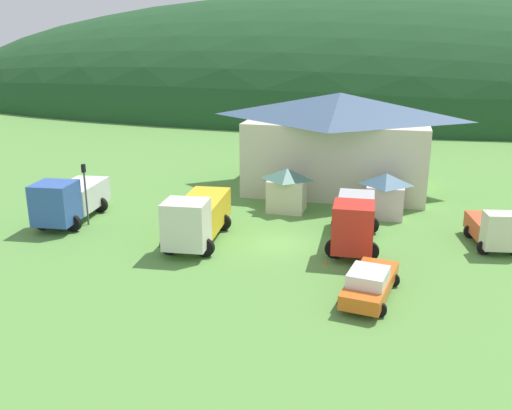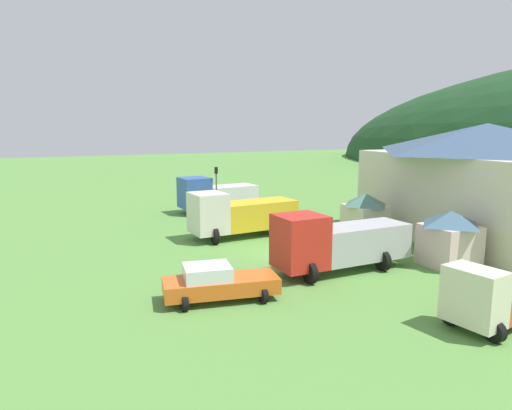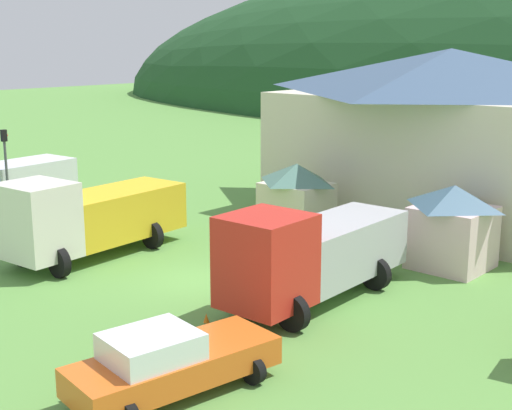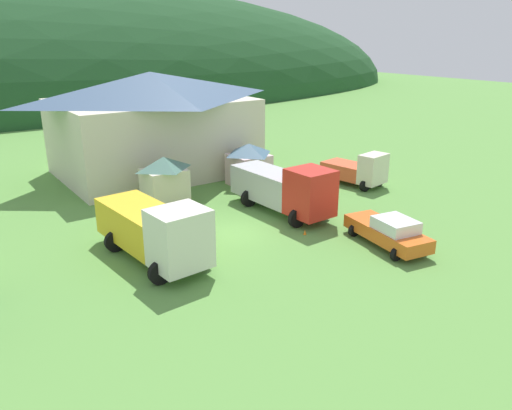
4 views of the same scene
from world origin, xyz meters
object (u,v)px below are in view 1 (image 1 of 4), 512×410
object	(u,v)px
light_truck_cream	(495,229)
traffic_light_west	(85,188)
play_shed_cream	(287,189)
heavy_rig_striped	(197,217)
play_shed_pink	(385,194)
traffic_cone_mid_row	(326,264)
service_pickup_orange	(370,283)
traffic_cone_near_pickup	(204,220)
depot_building	(338,139)
crane_truck_red	(354,219)
box_truck_blue	(69,199)

from	to	relation	value
light_truck_cream	traffic_light_west	bearing A→B (deg)	-94.49
play_shed_cream	heavy_rig_striped	size ratio (longest dim) A/B	0.41
play_shed_pink	traffic_cone_mid_row	world-z (taller)	play_shed_pink
heavy_rig_striped	service_pickup_orange	size ratio (longest dim) A/B	1.45
traffic_cone_near_pickup	traffic_cone_mid_row	size ratio (longest dim) A/B	0.97
depot_building	service_pickup_orange	bearing A→B (deg)	-79.61
heavy_rig_striped	light_truck_cream	distance (m)	17.96
play_shed_pink	traffic_light_west	size ratio (longest dim) A/B	0.74
depot_building	play_shed_pink	world-z (taller)	depot_building
traffic_cone_mid_row	depot_building	bearing A→B (deg)	94.16
crane_truck_red	traffic_cone_mid_row	xyz separation A→B (m)	(-1.24, -3.39, -1.66)
box_truck_blue	depot_building	bearing A→B (deg)	124.43
play_shed_cream	light_truck_cream	xyz separation A→B (m)	(13.50, -4.18, -0.47)
traffic_light_west	play_shed_pink	bearing A→B (deg)	19.36
crane_truck_red	traffic_light_west	world-z (taller)	traffic_light_west
depot_building	service_pickup_orange	size ratio (longest dim) A/B	2.86
traffic_cone_near_pickup	service_pickup_orange	bearing A→B (deg)	-38.78
play_shed_pink	play_shed_cream	bearing A→B (deg)	-176.09
box_truck_blue	light_truck_cream	xyz separation A→B (m)	(27.38, 1.91, -0.46)
heavy_rig_striped	traffic_cone_near_pickup	size ratio (longest dim) A/B	14.39
play_shed_cream	traffic_cone_mid_row	xyz separation A→B (m)	(4.05, -9.31, -1.64)
play_shed_pink	heavy_rig_striped	size ratio (longest dim) A/B	0.40
depot_building	light_truck_cream	bearing A→B (deg)	-48.14
light_truck_cream	heavy_rig_striped	bearing A→B (deg)	-88.04
traffic_cone_mid_row	heavy_rig_striped	bearing A→B (deg)	168.60
depot_building	traffic_cone_near_pickup	distance (m)	14.41
traffic_light_west	crane_truck_red	bearing A→B (deg)	1.31
heavy_rig_striped	traffic_cone_mid_row	xyz separation A→B (m)	(8.16, -1.65, -1.65)
box_truck_blue	traffic_cone_mid_row	world-z (taller)	box_truck_blue
traffic_cone_mid_row	play_shed_cream	bearing A→B (deg)	113.51
play_shed_cream	box_truck_blue	bearing A→B (deg)	-156.29
box_truck_blue	service_pickup_orange	distance (m)	21.65
play_shed_cream	traffic_light_west	size ratio (longest dim) A/B	0.76
depot_building	traffic_light_west	world-z (taller)	depot_building
depot_building	service_pickup_orange	xyz separation A→B (m)	(3.81, -20.76, -3.23)
service_pickup_orange	play_shed_pink	bearing A→B (deg)	-172.14
crane_truck_red	play_shed_cream	bearing A→B (deg)	-140.40
depot_building	heavy_rig_striped	xyz separation A→B (m)	(-6.92, -15.41, -2.41)
box_truck_blue	traffic_cone_near_pickup	world-z (taller)	box_truck_blue
depot_building	play_shed_cream	distance (m)	8.59
traffic_cone_mid_row	light_truck_cream	bearing A→B (deg)	28.50
traffic_light_west	traffic_cone_near_pickup	world-z (taller)	traffic_light_west
depot_building	traffic_cone_mid_row	xyz separation A→B (m)	(1.24, -17.06, -4.06)
play_shed_pink	heavy_rig_striped	world-z (taller)	heavy_rig_striped
play_shed_cream	traffic_cone_near_pickup	size ratio (longest dim) A/B	5.90
traffic_light_west	depot_building	bearing A→B (deg)	42.74
crane_truck_red	traffic_cone_near_pickup	distance (m)	10.85
traffic_light_west	traffic_cone_mid_row	distance (m)	16.94
box_truck_blue	crane_truck_red	size ratio (longest dim) A/B	0.93
play_shed_cream	light_truck_cream	world-z (taller)	play_shed_cream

